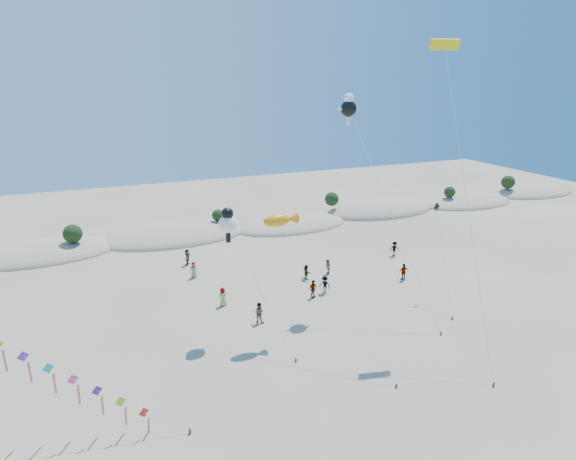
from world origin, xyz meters
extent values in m
ellipsoid|color=gray|center=(-16.00, 44.60, 0.00)|extent=(17.60, 9.68, 3.00)
ellipsoid|color=#233412|center=(-16.00, 44.60, 0.83)|extent=(14.08, 6.34, 0.70)
ellipsoid|color=gray|center=(0.00, 45.30, 0.00)|extent=(19.00, 10.45, 3.40)
ellipsoid|color=#233412|center=(0.00, 45.30, 0.94)|extent=(15.20, 6.84, 0.76)
ellipsoid|color=gray|center=(16.00, 43.90, 0.00)|extent=(16.40, 9.02, 2.80)
ellipsoid|color=#233412|center=(16.00, 43.90, 0.77)|extent=(13.12, 5.90, 0.66)
ellipsoid|color=gray|center=(32.00, 45.70, 0.00)|extent=(18.00, 9.90, 3.80)
ellipsoid|color=#233412|center=(32.00, 45.70, 1.04)|extent=(14.40, 6.48, 0.72)
ellipsoid|color=gray|center=(48.00, 44.50, 0.00)|extent=(16.80, 9.24, 3.00)
ellipsoid|color=#233412|center=(48.00, 44.50, 0.83)|extent=(13.44, 6.05, 0.67)
ellipsoid|color=gray|center=(64.00, 45.90, 0.00)|extent=(17.60, 9.68, 3.20)
ellipsoid|color=#233412|center=(64.00, 45.90, 0.88)|extent=(14.08, 6.34, 0.70)
sphere|color=black|center=(-12.00, 43.40, 2.48)|extent=(2.20, 2.20, 2.20)
sphere|color=black|center=(6.00, 45.40, 2.24)|extent=(1.60, 1.60, 1.60)
sphere|color=black|center=(24.00, 46.80, 2.44)|extent=(2.10, 2.10, 2.10)
sphere|color=black|center=(44.00, 44.10, 2.32)|extent=(1.80, 1.80, 1.80)
sphere|color=black|center=(58.00, 45.60, 2.52)|extent=(2.30, 2.30, 2.30)
cube|color=#3F2D1E|center=(-5.55, 7.89, 0.17)|extent=(0.12, 0.12, 0.35)
cube|color=red|center=(-7.94, 8.81, 1.55)|extent=(1.24, 0.49, 1.31)
cube|color=#DE5D62|center=(-7.76, 8.86, 0.45)|extent=(0.19, 0.45, 1.55)
cube|color=#92D719|center=(-9.11, 9.27, 2.31)|extent=(1.24, 0.49, 1.31)
cube|color=#DE5D62|center=(-8.93, 9.32, 1.21)|extent=(0.19, 0.45, 1.55)
cube|color=#55238D|center=(-10.29, 9.72, 3.08)|extent=(1.24, 0.49, 1.31)
cube|color=#DE5D62|center=(-10.11, 9.77, 1.98)|extent=(0.19, 0.45, 1.55)
cube|color=#F64D97|center=(-11.46, 10.17, 3.84)|extent=(1.24, 0.49, 1.31)
cube|color=#DE5D62|center=(-11.28, 10.22, 2.74)|extent=(0.19, 0.45, 1.55)
cube|color=#189FB9|center=(-12.63, 10.63, 4.60)|extent=(1.24, 0.49, 1.31)
cube|color=#DE5D62|center=(-12.45, 10.68, 3.50)|extent=(0.19, 0.45, 1.55)
cube|color=purple|center=(-13.80, 11.08, 5.36)|extent=(1.24, 0.49, 1.31)
cube|color=#DE5D62|center=(-13.62, 11.13, 4.26)|extent=(0.19, 0.45, 1.55)
cube|color=#DE5D62|center=(-14.80, 11.58, 5.02)|extent=(0.19, 0.45, 1.55)
cube|color=#3F2D1E|center=(8.26, 6.94, 0.15)|extent=(0.10, 0.10, 0.30)
cylinder|color=silver|center=(5.97, 12.09, 4.76)|extent=(4.62, 10.33, 9.53)
ellipsoid|color=orange|center=(3.67, 17.24, 9.52)|extent=(2.23, 0.98, 0.98)
cone|color=orange|center=(4.92, 17.24, 9.52)|extent=(0.89, 0.89, 0.89)
cube|color=#3F2D1E|center=(3.20, 12.37, 0.15)|extent=(0.10, 0.10, 0.30)
cylinder|color=silver|center=(1.71, 15.66, 4.57)|extent=(3.01, 6.60, 9.16)
sphere|color=white|center=(0.22, 18.95, 9.15)|extent=(1.42, 1.42, 1.42)
sphere|color=black|center=(0.22, 18.95, 10.00)|extent=(0.94, 0.94, 0.94)
cube|color=black|center=(0.22, 18.95, 8.04)|extent=(0.35, 0.18, 0.80)
cube|color=#3F2D1E|center=(15.65, 11.38, 0.15)|extent=(0.10, 0.10, 0.30)
cylinder|color=silver|center=(13.96, 16.67, 8.71)|extent=(3.41, 10.61, 17.43)
sphere|color=black|center=(12.27, 21.97, 17.42)|extent=(1.41, 1.41, 1.41)
sphere|color=white|center=(12.27, 21.97, 18.27)|extent=(0.92, 0.92, 0.92)
cube|color=white|center=(12.27, 21.97, 16.31)|extent=(0.35, 0.18, 0.80)
cube|color=white|center=(11.57, 21.97, 17.42)|extent=(0.60, 0.15, 0.25)
cube|color=white|center=(12.97, 21.97, 17.42)|extent=(0.60, 0.15, 0.25)
cube|color=#3F2D1E|center=(14.43, 4.50, 0.15)|extent=(0.10, 0.10, 0.30)
cylinder|color=silver|center=(15.50, 9.92, 11.20)|extent=(2.16, 10.88, 22.40)
cube|color=yellow|center=(16.57, 15.35, 22.39)|extent=(2.38, 0.97, 0.84)
cube|color=black|center=(16.57, 15.37, 22.39)|extent=(2.30, 0.59, 0.19)
cube|color=#3F2D1E|center=(18.28, 13.11, 0.15)|extent=(0.10, 0.10, 0.30)
cylinder|color=silver|center=(19.32, 16.02, 4.24)|extent=(2.11, 5.84, 8.49)
cube|color=black|center=(20.36, 18.93, 8.48)|extent=(0.86, 0.26, 0.88)
imported|color=slate|center=(2.66, 19.07, 0.93)|extent=(1.14, 1.11, 1.85)
imported|color=slate|center=(0.66, 23.35, 0.88)|extent=(0.96, 0.73, 1.76)
imported|color=slate|center=(9.02, 21.73, 0.89)|extent=(1.13, 0.74, 1.78)
imported|color=slate|center=(10.50, 22.21, 0.86)|extent=(1.21, 1.25, 1.72)
imported|color=slate|center=(10.26, 25.97, 0.78)|extent=(0.55, 1.48, 1.56)
imported|color=slate|center=(12.87, 26.27, 0.81)|extent=(0.80, 0.92, 1.62)
imported|color=slate|center=(-0.44, 30.81, 0.86)|extent=(0.90, 0.63, 1.73)
imported|color=slate|center=(19.46, 21.93, 0.89)|extent=(1.07, 0.48, 1.79)
imported|color=slate|center=(22.65, 28.25, 0.87)|extent=(1.25, 0.93, 1.73)
imported|color=slate|center=(-0.33, 34.70, 0.90)|extent=(1.21, 1.73, 1.80)
camera|label=1|loc=(-9.14, -15.89, 20.07)|focal=30.00mm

